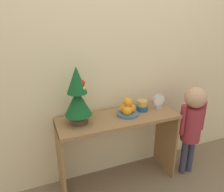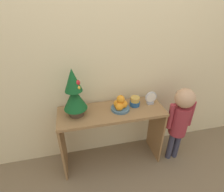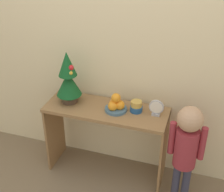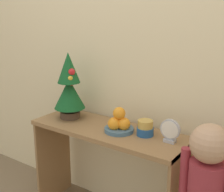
% 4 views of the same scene
% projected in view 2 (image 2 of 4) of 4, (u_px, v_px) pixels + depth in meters
% --- Properties ---
extents(ground_plane, '(12.00, 12.00, 0.00)m').
position_uv_depth(ground_plane, '(116.00, 172.00, 1.94)').
color(ground_plane, '#7A664C').
extents(back_wall, '(7.00, 0.05, 2.50)m').
position_uv_depth(back_wall, '(106.00, 50.00, 1.67)').
color(back_wall, beige).
rests_on(back_wall, ground_plane).
extents(console_table, '(1.07, 0.38, 0.70)m').
position_uv_depth(console_table, '(112.00, 123.00, 1.83)').
color(console_table, olive).
rests_on(console_table, ground_plane).
extents(mini_tree, '(0.22, 0.22, 0.47)m').
position_uv_depth(mini_tree, '(74.00, 93.00, 1.58)').
color(mini_tree, '#4C3828').
rests_on(mini_tree, console_table).
extents(fruit_bowl, '(0.19, 0.19, 0.16)m').
position_uv_depth(fruit_bowl, '(120.00, 105.00, 1.74)').
color(fruit_bowl, '#476B84').
rests_on(fruit_bowl, console_table).
extents(singing_bowl, '(0.11, 0.11, 0.10)m').
position_uv_depth(singing_bowl, '(135.00, 102.00, 1.81)').
color(singing_bowl, '#235189').
rests_on(singing_bowl, console_table).
extents(desk_clock, '(0.12, 0.04, 0.14)m').
position_uv_depth(desk_clock, '(151.00, 98.00, 1.82)').
color(desk_clock, '#B2B2B7').
rests_on(desk_clock, console_table).
extents(child_figure, '(0.29, 0.20, 0.93)m').
position_uv_depth(child_figure, '(180.00, 117.00, 1.83)').
color(child_figure, '#38384C').
rests_on(child_figure, ground_plane).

